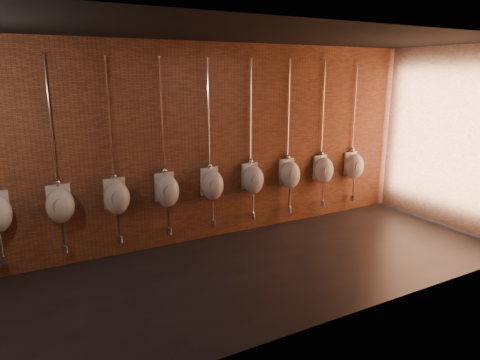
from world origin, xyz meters
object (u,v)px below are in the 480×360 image
at_px(urinal_3, 117,197).
at_px(urinal_5, 212,184).
at_px(urinal_2, 60,204).
at_px(urinal_4, 167,190).
at_px(urinal_9, 354,166).
at_px(urinal_7, 290,174).
at_px(urinal_6, 253,179).
at_px(urinal_8, 323,170).

height_order(urinal_3, urinal_5, same).
relative_size(urinal_2, urinal_4, 1.00).
bearing_deg(urinal_9, urinal_5, 180.00).
bearing_deg(urinal_3, urinal_9, 0.00).
distance_m(urinal_3, urinal_5, 1.54).
distance_m(urinal_3, urinal_7, 3.09).
bearing_deg(urinal_3, urinal_5, 0.00).
relative_size(urinal_3, urinal_6, 1.00).
height_order(urinal_2, urinal_3, same).
distance_m(urinal_2, urinal_7, 3.86).
xyz_separation_m(urinal_2, urinal_4, (1.54, 0.00, 0.00)).
bearing_deg(urinal_6, urinal_2, 180.00).
bearing_deg(urinal_9, urinal_2, 180.00).
xyz_separation_m(urinal_5, urinal_7, (1.54, 0.00, 0.00)).
distance_m(urinal_4, urinal_7, 2.32).
height_order(urinal_6, urinal_7, same).
bearing_deg(urinal_2, urinal_5, 0.00).
height_order(urinal_7, urinal_8, same).
distance_m(urinal_4, urinal_9, 3.86).
xyz_separation_m(urinal_3, urinal_6, (2.32, 0.00, 0.00)).
relative_size(urinal_6, urinal_8, 1.00).
bearing_deg(urinal_6, urinal_5, 180.00).
xyz_separation_m(urinal_2, urinal_9, (5.40, 0.00, 0.00)).
distance_m(urinal_8, urinal_9, 0.77).
bearing_deg(urinal_5, urinal_3, 180.00).
distance_m(urinal_2, urinal_5, 2.32).
bearing_deg(urinal_8, urinal_5, 180.00).
bearing_deg(urinal_7, urinal_2, 180.00).
relative_size(urinal_2, urinal_8, 1.00).
height_order(urinal_4, urinal_9, same).
distance_m(urinal_3, urinal_9, 4.63).
height_order(urinal_6, urinal_8, same).
xyz_separation_m(urinal_4, urinal_9, (3.86, 0.00, 0.00)).
distance_m(urinal_3, urinal_6, 2.32).
distance_m(urinal_5, urinal_9, 3.09).
distance_m(urinal_5, urinal_6, 0.77).
relative_size(urinal_4, urinal_5, 1.00).
bearing_deg(urinal_5, urinal_7, 0.00).
height_order(urinal_4, urinal_5, same).
relative_size(urinal_3, urinal_5, 1.00).
xyz_separation_m(urinal_6, urinal_9, (2.32, 0.00, 0.00)).
bearing_deg(urinal_8, urinal_9, 0.00).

